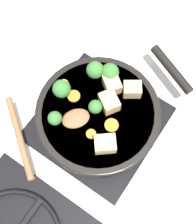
% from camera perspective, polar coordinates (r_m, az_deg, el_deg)
% --- Properties ---
extents(ground_plane, '(2.40, 2.40, 0.00)m').
position_cam_1_polar(ground_plane, '(0.84, -0.00, -2.01)').
color(ground_plane, silver).
extents(front_burner_grate, '(0.31, 0.31, 0.03)m').
position_cam_1_polar(front_burner_grate, '(0.83, -0.00, -1.75)').
color(front_burner_grate, black).
rests_on(front_burner_grate, ground_plane).
extents(skillet_pan, '(0.32, 0.41, 0.06)m').
position_cam_1_polar(skillet_pan, '(0.78, 0.12, -0.59)').
color(skillet_pan, black).
rests_on(skillet_pan, front_burner_grate).
extents(wooden_spoon, '(0.21, 0.22, 0.02)m').
position_cam_1_polar(wooden_spoon, '(0.75, -9.54, -3.00)').
color(wooden_spoon, brown).
rests_on(wooden_spoon, skillet_pan).
extents(tofu_cube_center_large, '(0.06, 0.05, 0.03)m').
position_cam_1_polar(tofu_cube_center_large, '(0.77, 6.27, 4.12)').
color(tofu_cube_center_large, '#DBB770').
rests_on(tofu_cube_center_large, skillet_pan).
extents(tofu_cube_near_handle, '(0.06, 0.06, 0.04)m').
position_cam_1_polar(tofu_cube_near_handle, '(0.75, 2.07, 1.83)').
color(tofu_cube_near_handle, '#DBB770').
rests_on(tofu_cube_near_handle, skillet_pan).
extents(tofu_cube_east_chunk, '(0.06, 0.06, 0.04)m').
position_cam_1_polar(tofu_cube_east_chunk, '(0.77, 2.58, 5.07)').
color(tofu_cube_east_chunk, '#DBB770').
rests_on(tofu_cube_east_chunk, skillet_pan).
extents(tofu_cube_west_chunk, '(0.06, 0.06, 0.04)m').
position_cam_1_polar(tofu_cube_west_chunk, '(0.72, 1.31, -5.88)').
color(tofu_cube_west_chunk, '#DBB770').
rests_on(tofu_cube_west_chunk, skillet_pan).
extents(broccoli_floret_near_spoon, '(0.03, 0.03, 0.04)m').
position_cam_1_polar(broccoli_floret_near_spoon, '(0.74, -7.89, -1.16)').
color(broccoli_floret_near_spoon, '#709956').
rests_on(broccoli_floret_near_spoon, skillet_pan).
extents(broccoli_floret_center_top, '(0.04, 0.04, 0.05)m').
position_cam_1_polar(broccoli_floret_center_top, '(0.77, -0.53, 7.67)').
color(broccoli_floret_center_top, '#709956').
rests_on(broccoli_floret_center_top, skillet_pan).
extents(broccoli_floret_east_rim, '(0.05, 0.05, 0.05)m').
position_cam_1_polar(broccoli_floret_east_rim, '(0.77, 2.17, 7.26)').
color(broccoli_floret_east_rim, '#709956').
rests_on(broccoli_floret_east_rim, skillet_pan).
extents(broccoli_floret_west_rim, '(0.03, 0.03, 0.04)m').
position_cam_1_polar(broccoli_floret_west_rim, '(0.74, -0.60, 0.79)').
color(broccoli_floret_west_rim, '#709956').
rests_on(broccoli_floret_west_rim, skillet_pan).
extents(broccoli_floret_north_edge, '(0.04, 0.04, 0.05)m').
position_cam_1_polar(broccoli_floret_north_edge, '(0.76, -6.66, 4.23)').
color(broccoli_floret_north_edge, '#709956').
rests_on(broccoli_floret_north_edge, skillet_pan).
extents(carrot_slice_orange_thin, '(0.03, 0.03, 0.01)m').
position_cam_1_polar(carrot_slice_orange_thin, '(0.75, 2.49, -2.43)').
color(carrot_slice_orange_thin, orange).
rests_on(carrot_slice_orange_thin, skillet_pan).
extents(carrot_slice_near_center, '(0.02, 0.02, 0.01)m').
position_cam_1_polar(carrot_slice_near_center, '(0.79, -6.27, 5.13)').
color(carrot_slice_near_center, orange).
rests_on(carrot_slice_near_center, skillet_pan).
extents(carrot_slice_edge_slice, '(0.03, 0.03, 0.01)m').
position_cam_1_polar(carrot_slice_edge_slice, '(0.78, -4.29, 3.12)').
color(carrot_slice_edge_slice, orange).
rests_on(carrot_slice_edge_slice, skillet_pan).
extents(carrot_slice_under_broccoli, '(0.02, 0.02, 0.01)m').
position_cam_1_polar(carrot_slice_under_broccoli, '(0.74, -1.27, -4.04)').
color(carrot_slice_under_broccoli, orange).
rests_on(carrot_slice_under_broccoli, skillet_pan).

